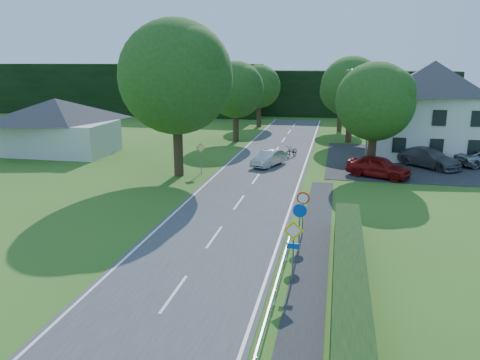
% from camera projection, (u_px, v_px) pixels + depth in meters
% --- Properties ---
extents(road, '(7.00, 80.00, 0.04)m').
position_uv_depth(road, '(245.00, 194.00, 31.06)').
color(road, '#3D3D40').
rests_on(road, ground).
extents(parking_pad, '(14.00, 16.00, 0.04)m').
position_uv_depth(parking_pad, '(408.00, 161.00, 41.00)').
color(parking_pad, black).
rests_on(parking_pad, ground).
extents(line_edge_left, '(0.12, 80.00, 0.01)m').
position_uv_depth(line_edge_left, '(198.00, 191.00, 31.70)').
color(line_edge_left, white).
rests_on(line_edge_left, road).
extents(line_edge_right, '(0.12, 80.00, 0.01)m').
position_uv_depth(line_edge_right, '(294.00, 196.00, 30.41)').
color(line_edge_right, white).
rests_on(line_edge_right, road).
extents(line_centre, '(0.12, 80.00, 0.01)m').
position_uv_depth(line_centre, '(245.00, 193.00, 31.06)').
color(line_centre, white).
rests_on(line_centre, road).
extents(tree_main, '(9.40, 9.40, 11.64)m').
position_uv_depth(tree_main, '(177.00, 99.00, 34.59)').
color(tree_main, '#234815').
rests_on(tree_main, ground).
extents(tree_left_far, '(7.00, 7.00, 8.58)m').
position_uv_depth(tree_left_far, '(236.00, 102.00, 49.94)').
color(tree_left_far, '#234815').
rests_on(tree_left_far, ground).
extents(tree_right_far, '(7.40, 7.40, 9.09)m').
position_uv_depth(tree_right_far, '(351.00, 100.00, 49.39)').
color(tree_right_far, '#234815').
rests_on(tree_right_far, ground).
extents(tree_left_back, '(6.60, 6.60, 8.07)m').
position_uv_depth(tree_left_back, '(259.00, 96.00, 61.28)').
color(tree_left_back, '#234815').
rests_on(tree_left_back, ground).
extents(tree_right_back, '(6.20, 6.20, 7.56)m').
position_uv_depth(tree_right_back, '(341.00, 101.00, 57.36)').
color(tree_right_back, '#234815').
rests_on(tree_right_back, ground).
extents(tree_right_mid, '(7.00, 7.00, 8.58)m').
position_uv_depth(tree_right_mid, '(374.00, 118.00, 35.89)').
color(tree_right_mid, '#234815').
rests_on(tree_right_mid, ground).
extents(treeline_left, '(44.00, 6.00, 8.00)m').
position_uv_depth(treeline_left, '(126.00, 89.00, 75.42)').
color(treeline_left, black).
rests_on(treeline_left, ground).
extents(treeline_right, '(30.00, 5.00, 7.00)m').
position_uv_depth(treeline_right, '(354.00, 94.00, 72.20)').
color(treeline_right, black).
rests_on(treeline_right, ground).
extents(bungalow_left, '(11.00, 6.50, 5.20)m').
position_uv_depth(bungalow_left, '(57.00, 125.00, 43.83)').
color(bungalow_left, silver).
rests_on(bungalow_left, ground).
extents(house_white, '(10.60, 8.40, 8.60)m').
position_uv_depth(house_white, '(431.00, 108.00, 42.35)').
color(house_white, white).
rests_on(house_white, ground).
extents(streetlight, '(2.03, 0.18, 8.00)m').
position_uv_depth(streetlight, '(367.00, 113.00, 37.83)').
color(streetlight, gray).
rests_on(streetlight, ground).
extents(sign_priority_right, '(0.78, 0.09, 2.59)m').
position_uv_depth(sign_priority_right, '(293.00, 240.00, 18.37)').
color(sign_priority_right, gray).
rests_on(sign_priority_right, ground).
extents(sign_roundabout, '(0.64, 0.08, 2.37)m').
position_uv_depth(sign_roundabout, '(300.00, 218.00, 21.25)').
color(sign_roundabout, gray).
rests_on(sign_roundabout, ground).
extents(sign_speed_limit, '(0.64, 0.11, 2.37)m').
position_uv_depth(sign_speed_limit, '(303.00, 204.00, 23.11)').
color(sign_speed_limit, gray).
rests_on(sign_speed_limit, ground).
extents(sign_priority_left, '(0.78, 0.09, 2.44)m').
position_uv_depth(sign_priority_left, '(201.00, 152.00, 36.25)').
color(sign_priority_left, gray).
rests_on(sign_priority_left, ground).
extents(moving_car, '(2.69, 4.20, 1.31)m').
position_uv_depth(moving_car, '(269.00, 158.00, 38.98)').
color(moving_car, '#BCBCC1').
rests_on(moving_car, road).
extents(motorcycle, '(1.38, 2.16, 1.07)m').
position_uv_depth(motorcycle, '(292.00, 151.00, 42.60)').
color(motorcycle, black).
rests_on(motorcycle, road).
extents(parked_car_red, '(5.11, 3.71, 1.62)m').
position_uv_depth(parked_car_red, '(379.00, 167.00, 35.24)').
color(parked_car_red, maroon).
rests_on(parked_car_red, parking_pad).
extents(parked_car_grey, '(5.40, 5.38, 1.57)m').
position_uv_depth(parked_car_grey, '(429.00, 158.00, 38.55)').
color(parked_car_grey, '#525156').
rests_on(parked_car_grey, parking_pad).
extents(parasol, '(2.62, 2.65, 1.98)m').
position_uv_depth(parasol, '(369.00, 145.00, 43.25)').
color(parasol, '#AD0D1B').
rests_on(parasol, parking_pad).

